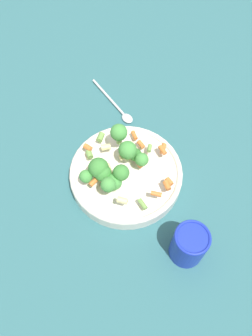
{
  "coord_description": "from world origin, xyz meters",
  "views": [
    {
      "loc": [
        0.29,
        -0.26,
        0.7
      ],
      "look_at": [
        0.0,
        0.0,
        0.05
      ],
      "focal_mm": 35.0,
      "sensor_mm": 36.0,
      "label": 1
    }
  ],
  "objects": [
    {
      "name": "spoon",
      "position": [
        -0.18,
        0.13,
        0.01
      ],
      "size": [
        0.19,
        0.04,
        0.01
      ],
      "rotation": [
        0.0,
        0.0,
        12.45
      ],
      "color": "silver",
      "rests_on": "ground_plane"
    },
    {
      "name": "bowl",
      "position": [
        0.0,
        0.0,
        0.02
      ],
      "size": [
        0.27,
        0.27,
        0.04
      ],
      "color": "silver",
      "rests_on": "ground_plane"
    },
    {
      "name": "cup",
      "position": [
        0.22,
        -0.03,
        0.05
      ],
      "size": [
        0.07,
        0.07,
        0.1
      ],
      "color": "#192DAD",
      "rests_on": "ground_plane"
    },
    {
      "name": "pasta_salad",
      "position": [
        -0.01,
        -0.02,
        0.07
      ],
      "size": [
        0.23,
        0.22,
        0.08
      ],
      "color": "#8CB766",
      "rests_on": "bowl"
    },
    {
      "name": "ground_plane",
      "position": [
        0.0,
        0.0,
        0.0
      ],
      "size": [
        3.0,
        3.0,
        0.0
      ],
      "primitive_type": "plane",
      "color": "#2D6066"
    }
  ]
}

